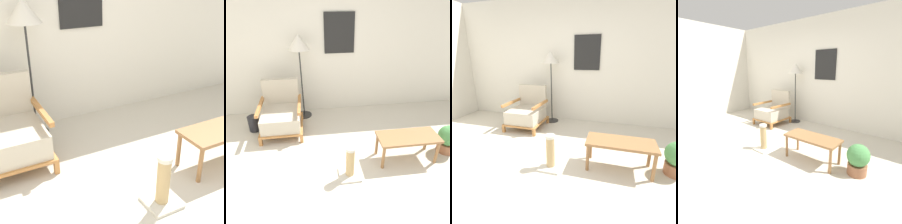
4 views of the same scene
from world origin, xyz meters
The scene contains 8 objects.
ground_plane centered at (0.00, 0.00, 0.00)m, with size 14.00×14.00×0.00m, color beige.
wall_back centered at (0.00, 2.42, 1.35)m, with size 8.00×0.09×2.70m.
armchair centered at (-0.92, 1.66, 0.33)m, with size 0.72×0.78×0.87m.
floor_lamp centered at (-0.54, 2.15, 1.38)m, with size 0.38×0.38×1.60m.
coffee_table centered at (0.97, 0.64, 0.35)m, with size 0.89×0.39×0.41m.
vase centered at (-1.44, 1.74, 0.14)m, with size 0.19×0.19×0.28m, color black.
potted_plant centered at (1.68, 0.72, 0.24)m, with size 0.32×0.32×0.45m.
scratching_post centered at (0.07, 0.40, 0.19)m, with size 0.29×0.29×0.49m.
Camera 2 is at (-0.40, -1.75, 2.26)m, focal length 35.00 mm.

